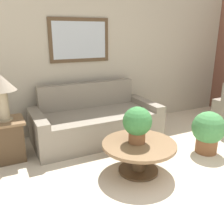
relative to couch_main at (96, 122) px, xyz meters
The scene contains 7 objects.
wall_back 1.33m from the couch_main, 43.06° to the left, with size 7.25×0.09×2.60m.
couch_main is the anchor object (origin of this frame).
coffee_table 1.25m from the couch_main, 86.21° to the right, with size 0.95×0.95×0.41m.
side_table 1.41m from the couch_main, behind, with size 0.48×0.48×0.59m.
table_lamp 1.60m from the couch_main, behind, with size 0.41×0.41×0.65m.
potted_plant_on_table 1.27m from the couch_main, 86.93° to the right, with size 0.37×0.37×0.47m.
potted_plant_floor 1.79m from the couch_main, 43.15° to the right, with size 0.49×0.49×0.64m.
Camera 1 is at (-2.15, -1.04, 1.75)m, focal length 40.00 mm.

